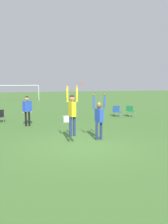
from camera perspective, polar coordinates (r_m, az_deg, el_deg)
ground_plane at (r=9.39m, az=-0.75°, el=-8.58°), size 120.00×120.00×0.00m
person_jumping at (r=9.38m, az=-3.09°, el=0.68°), size 0.52×0.40×2.21m
person_defending at (r=10.03m, az=3.95°, el=-0.94°), size 0.62×0.50×2.13m
frisbee at (r=9.74m, az=-0.45°, el=7.44°), size 0.23×0.23×0.05m
camping_chair_2 at (r=15.65m, az=-20.99°, el=-0.78°), size 0.53×0.57×0.85m
camping_chair_3 at (r=17.55m, az=12.03°, el=0.41°), size 0.73×0.80×0.84m
camping_chair_4 at (r=17.42m, az=8.59°, el=0.37°), size 0.63×0.67×0.84m
person_spectator_near at (r=13.71m, az=-14.63°, el=1.10°), size 0.60×0.38×1.85m
cooler_box at (r=14.93m, az=-4.58°, el=-1.80°), size 0.50×0.40×0.39m
soccer_goal at (r=34.26m, az=-17.62°, el=5.86°), size 7.10×0.10×2.35m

